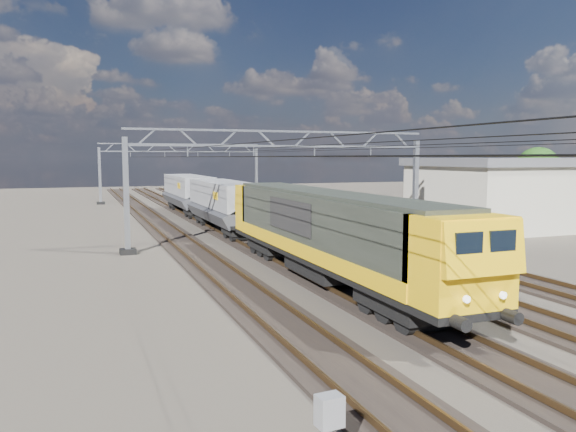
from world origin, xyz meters
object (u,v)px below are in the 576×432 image
object	(u,v)px
locomotive	(326,230)
hopper_wagon_mid	(188,191)
catenary_gantry_far	(182,170)
hopper_wagon_lead	(225,202)
industrial_shed	(536,192)
trackside_cabinet	(329,413)
catenary_gantry_mid	(285,183)
tree_far	(542,171)

from	to	relation	value
locomotive	hopper_wagon_mid	distance (m)	31.90
catenary_gantry_far	hopper_wagon_lead	xyz separation A→B (m)	(-2.00, -28.85, -1.67)
locomotive	industrial_shed	size ratio (longest dim) A/B	1.13
locomotive	trackside_cabinet	xyz separation A→B (m)	(-6.13, -13.55, -1.29)
catenary_gantry_mid	hopper_wagon_lead	world-z (taller)	catenary_gantry_mid
hopper_wagon_lead	trackside_cabinet	xyz separation A→B (m)	(-6.13, -31.24, -1.20)
catenary_gantry_mid	locomotive	distance (m)	10.85
industrial_shed	tree_far	world-z (taller)	tree_far
locomotive	industrial_shed	xyz separation A→B (m)	(24.00, 12.55, 0.40)
catenary_gantry_far	tree_far	world-z (taller)	catenary_gantry_far
hopper_wagon_lead	industrial_shed	bearing A→B (deg)	-12.10
catenary_gantry_mid	hopper_wagon_lead	xyz separation A→B (m)	(-2.00, 7.15, -1.67)
hopper_wagon_mid	hopper_wagon_lead	bearing A→B (deg)	-90.00
tree_far	hopper_wagon_lead	bearing A→B (deg)	-175.33
tree_far	hopper_wagon_mid	bearing A→B (deg)	160.32
catenary_gantry_far	industrial_shed	world-z (taller)	catenary_gantry_far
industrial_shed	hopper_wagon_mid	bearing A→B (deg)	141.13
catenary_gantry_far	locomotive	distance (m)	46.62
locomotive	tree_far	bearing A→B (deg)	32.18
catenary_gantry_mid	trackside_cabinet	size ratio (longest dim) A/B	14.71
locomotive	industrial_shed	world-z (taller)	industrial_shed
hopper_wagon_lead	tree_far	bearing A→B (deg)	4.67
trackside_cabinet	hopper_wagon_mid	bearing A→B (deg)	77.37
catenary_gantry_far	locomotive	world-z (taller)	catenary_gantry_far
catenary_gantry_mid	hopper_wagon_lead	bearing A→B (deg)	105.64
trackside_cabinet	tree_far	size ratio (longest dim) A/B	0.21
hopper_wagon_lead	hopper_wagon_mid	bearing A→B (deg)	90.00
locomotive	trackside_cabinet	bearing A→B (deg)	-114.33
hopper_wagon_lead	catenary_gantry_far	bearing A→B (deg)	86.03
locomotive	trackside_cabinet	world-z (taller)	locomotive
catenary_gantry_mid	hopper_wagon_mid	bearing A→B (deg)	95.35
hopper_wagon_lead	tree_far	xyz separation A→B (m)	(32.32, 2.64, 1.87)
catenary_gantry_mid	trackside_cabinet	distance (m)	25.59
catenary_gantry_far	locomotive	size ratio (longest dim) A/B	0.94
catenary_gantry_far	hopper_wagon_mid	size ratio (longest dim) A/B	1.53
catenary_gantry_far	hopper_wagon_lead	size ratio (longest dim) A/B	1.53
industrial_shed	catenary_gantry_far	bearing A→B (deg)	122.91
locomotive	tree_far	size ratio (longest dim) A/B	3.27
trackside_cabinet	industrial_shed	world-z (taller)	industrial_shed
catenary_gantry_mid	hopper_wagon_mid	world-z (taller)	catenary_gantry_mid
trackside_cabinet	tree_far	world-z (taller)	tree_far
hopper_wagon_mid	industrial_shed	xyz separation A→B (m)	(24.00, -19.35, 0.49)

